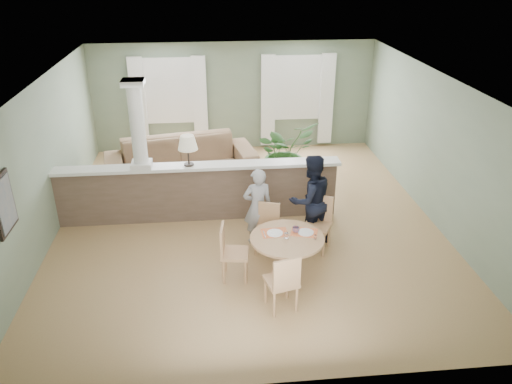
{
  "coord_description": "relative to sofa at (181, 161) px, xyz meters",
  "views": [
    {
      "loc": [
        -0.66,
        -8.31,
        4.62
      ],
      "look_at": [
        0.07,
        -1.0,
        1.09
      ],
      "focal_mm": 35.0,
      "sensor_mm": 36.0,
      "label": 1
    }
  ],
  "objects": [
    {
      "name": "dining_table",
      "position": [
        1.77,
        -3.8,
        0.08
      ],
      "size": [
        1.14,
        1.14,
        0.78
      ],
      "rotation": [
        0.0,
        0.0,
        0.05
      ],
      "color": "tan",
      "rests_on": "ground"
    },
    {
      "name": "houseplant",
      "position": [
        2.26,
        -0.28,
        0.23
      ],
      "size": [
        1.65,
        1.59,
        1.41
      ],
      "primitive_type": "imported",
      "rotation": [
        0.0,
        0.0,
        0.55
      ],
      "color": "#305E25",
      "rests_on": "ground"
    },
    {
      "name": "room_shell",
      "position": [
        1.27,
        -1.35,
        1.34
      ],
      "size": [
        7.02,
        8.02,
        2.71
      ],
      "color": "gray",
      "rests_on": "ground"
    },
    {
      "name": "chair_far_boy",
      "position": [
        1.56,
        -3.02,
        -0.01
      ],
      "size": [
        0.49,
        0.49,
        0.85
      ],
      "rotation": [
        0.0,
        0.0,
        -0.34
      ],
      "color": "tan",
      "rests_on": "ground"
    },
    {
      "name": "pony_wall",
      "position": [
        0.31,
        -1.78,
        0.23
      ],
      "size": [
        5.32,
        0.38,
        2.7
      ],
      "color": "brown",
      "rests_on": "ground"
    },
    {
      "name": "chair_far_man",
      "position": [
        2.42,
        -3.04,
        0.05
      ],
      "size": [
        0.58,
        0.58,
        0.95
      ],
      "rotation": [
        0.0,
        0.0,
        -0.48
      ],
      "color": "tan",
      "rests_on": "ground"
    },
    {
      "name": "chair_side",
      "position": [
        0.88,
        -3.78,
        0.03
      ],
      "size": [
        0.46,
        0.46,
        0.91
      ],
      "rotation": [
        0.0,
        0.0,
        1.45
      ],
      "color": "tan",
      "rests_on": "ground"
    },
    {
      "name": "ground",
      "position": [
        1.3,
        -1.98,
        -0.47
      ],
      "size": [
        8.0,
        8.0,
        0.0
      ],
      "primitive_type": "plane",
      "color": "tan",
      "rests_on": "ground"
    },
    {
      "name": "sofa",
      "position": [
        0.0,
        0.0,
        0.0
      ],
      "size": [
        3.43,
        1.86,
        0.95
      ],
      "primitive_type": "imported",
      "rotation": [
        0.0,
        0.0,
        0.19
      ],
      "color": "#846748",
      "rests_on": "ground"
    },
    {
      "name": "chair_near",
      "position": [
        1.58,
        -4.66,
        0.04
      ],
      "size": [
        0.51,
        0.51,
        0.93
      ],
      "rotation": [
        0.0,
        0.0,
        3.39
      ],
      "color": "tan",
      "rests_on": "ground"
    },
    {
      "name": "child_person",
      "position": [
        1.41,
        -2.75,
        0.22
      ],
      "size": [
        0.55,
        0.39,
        1.39
      ],
      "primitive_type": "imported",
      "rotation": [
        0.0,
        0.0,
        3.27
      ],
      "color": "gray",
      "rests_on": "ground"
    },
    {
      "name": "man_person",
      "position": [
        2.31,
        -2.82,
        0.34
      ],
      "size": [
        0.95,
        0.84,
        1.63
      ],
      "primitive_type": "imported",
      "rotation": [
        0.0,
        0.0,
        3.48
      ],
      "color": "black",
      "rests_on": "ground"
    }
  ]
}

